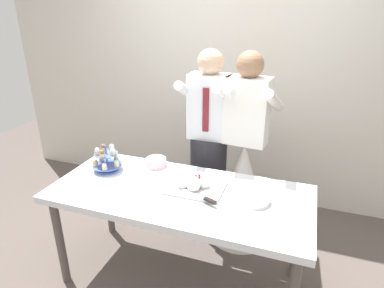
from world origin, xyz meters
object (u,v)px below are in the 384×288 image
Objects in this scene: plate_stack at (255,199)px; cupcake_stand at (107,160)px; round_cake at (156,163)px; person_bride at (243,179)px; dessert_table at (179,200)px; main_cake_tray at (193,183)px; person_groom at (209,155)px.

cupcake_stand is at bearing 176.66° from plate_stack.
plate_stack is 0.86m from round_cake.
round_cake is (-0.82, 0.24, 0.01)m from plate_stack.
dessert_table is at bearing -115.24° from person_bride.
round_cake reaches higher than dessert_table.
cupcake_stand is at bearing 170.59° from dessert_table.
person_bride is (0.63, 0.39, -0.23)m from round_cake.
dessert_table is 0.67m from cupcake_stand.
plate_stack is at bearing -72.74° from person_bride.
main_cake_tray reaches higher than plate_stack.
person_groom is at bearing 176.17° from person_bride.
round_cake is at bearing 27.38° from cupcake_stand.
cupcake_stand is 0.14× the size of person_bride.
cupcake_stand reaches higher than plate_stack.
person_bride reaches higher than round_cake.
person_groom is 1.00× the size of person_bride.
person_groom is (-0.51, 0.66, -0.05)m from plate_stack.
plate_stack is 0.12× the size of person_groom.
plate_stack is at bearing -16.31° from round_cake.
cupcake_stand is 0.14× the size of person_groom.
person_groom reaches higher than dessert_table.
round_cake is (-0.31, 0.28, 0.11)m from dessert_table.
plate_stack is at bearing -3.34° from cupcake_stand.
person_bride is (0.32, 0.67, -0.12)m from dessert_table.
dessert_table is 0.16m from main_cake_tray.
cupcake_stand reaches higher than round_cake.
cupcake_stand is at bearing 177.09° from main_cake_tray.
main_cake_tray is 0.26× the size of person_groom.
person_groom is (0.65, 0.59, -0.12)m from cupcake_stand.
round_cake is 0.14× the size of person_bride.
main_cake_tray reaches higher than round_cake.
main_cake_tray is 1.78× the size of round_cake.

